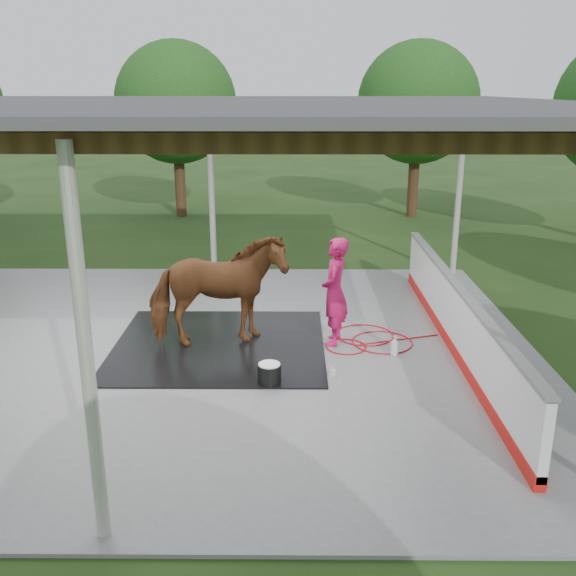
{
  "coord_description": "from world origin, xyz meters",
  "views": [
    {
      "loc": [
        1.88,
        -10.05,
        4.31
      ],
      "look_at": [
        1.8,
        0.05,
        1.13
      ],
      "focal_mm": 40.0,
      "sensor_mm": 36.0,
      "label": 1
    }
  ],
  "objects_px": {
    "wash_bucket": "(269,374)",
    "handler": "(335,292)",
    "horse": "(218,291)",
    "dasher_board": "(456,320)"
  },
  "relations": [
    {
      "from": "wash_bucket",
      "to": "horse",
      "type": "bearing_deg",
      "value": 121.44
    },
    {
      "from": "horse",
      "to": "wash_bucket",
      "type": "xyz_separation_m",
      "value": [
        0.91,
        -1.5,
        -0.81
      ]
    },
    {
      "from": "dasher_board",
      "to": "wash_bucket",
      "type": "distance_m",
      "value": 3.36
    },
    {
      "from": "horse",
      "to": "dasher_board",
      "type": "bearing_deg",
      "value": -106.26
    },
    {
      "from": "dasher_board",
      "to": "handler",
      "type": "xyz_separation_m",
      "value": [
        -2.01,
        0.32,
        0.39
      ]
    },
    {
      "from": "horse",
      "to": "handler",
      "type": "distance_m",
      "value": 1.98
    },
    {
      "from": "dasher_board",
      "to": "horse",
      "type": "bearing_deg",
      "value": 177.5
    },
    {
      "from": "handler",
      "to": "wash_bucket",
      "type": "relative_size",
      "value": 5.25
    },
    {
      "from": "dasher_board",
      "to": "wash_bucket",
      "type": "xyz_separation_m",
      "value": [
        -3.07,
        -1.32,
        -0.37
      ]
    },
    {
      "from": "wash_bucket",
      "to": "handler",
      "type": "bearing_deg",
      "value": 57.11
    }
  ]
}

